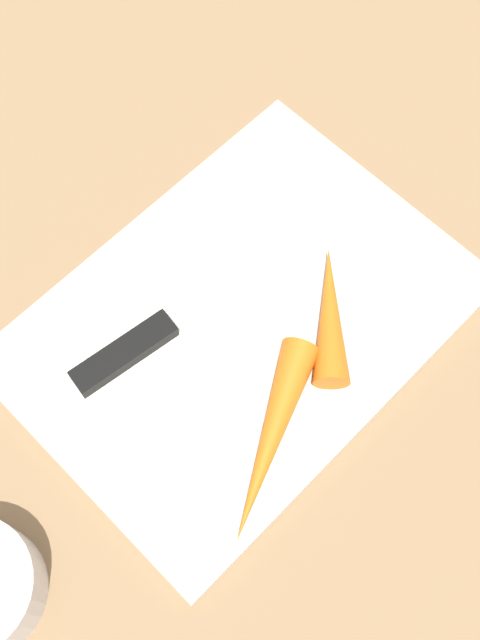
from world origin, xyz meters
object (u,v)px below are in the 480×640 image
(knife, at_px, (138,344))
(carrot_long, at_px, (270,440))
(carrot_short, at_px, (330,313))
(cutting_board, at_px, (240,323))

(knife, distance_m, carrot_long, 0.13)
(knife, bearing_deg, carrot_short, -28.42)
(cutting_board, relative_size, knife, 1.79)
(knife, xyz_separation_m, carrot_long, (0.02, -0.13, 0.01))
(knife, bearing_deg, cutting_board, -20.81)
(carrot_long, height_order, carrot_short, carrot_long)
(cutting_board, xyz_separation_m, knife, (-0.07, 0.04, 0.01))
(carrot_short, bearing_deg, knife, 99.67)
(knife, bearing_deg, carrot_long, -74.69)
(carrot_long, distance_m, carrot_short, 0.11)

